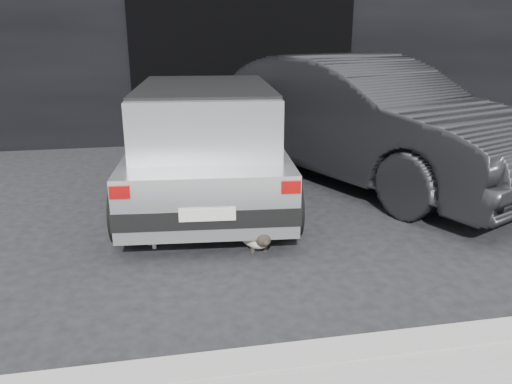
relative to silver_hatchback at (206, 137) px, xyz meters
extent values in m
plane|color=black|center=(-0.01, -0.85, -0.77)|extent=(80.00, 80.00, 0.00)
cube|color=black|center=(0.99, 5.15, 1.73)|extent=(34.00, 4.00, 5.00)
cube|color=black|center=(0.99, 3.14, 0.53)|extent=(4.00, 0.10, 2.60)
cube|color=gray|center=(0.99, -3.45, -0.71)|extent=(18.00, 0.25, 0.12)
cube|color=silver|center=(0.01, 0.10, -0.29)|extent=(2.03, 3.94, 0.60)
cube|color=silver|center=(-0.01, -0.10, 0.31)|extent=(1.71, 2.66, 0.60)
cube|color=black|center=(-0.01, -0.10, 0.31)|extent=(1.72, 2.56, 0.49)
cube|color=black|center=(-0.16, -1.73, -0.38)|extent=(1.72, 0.31, 0.18)
cube|color=black|center=(0.18, 1.92, -0.38)|extent=(1.72, 0.31, 0.18)
cube|color=silver|center=(-0.17, -1.81, -0.32)|extent=(0.51, 0.06, 0.12)
cube|color=#8C0707|center=(-0.91, -1.74, -0.09)|extent=(0.18, 0.05, 0.12)
cube|color=#8C0707|center=(0.58, -1.87, -0.09)|extent=(0.18, 0.05, 0.12)
cube|color=black|center=(-0.01, -0.10, 0.63)|extent=(1.69, 2.40, 0.03)
cylinder|color=black|center=(-0.94, -1.19, -0.48)|extent=(0.27, 0.60, 0.58)
cylinder|color=slate|center=(-1.06, -1.17, -0.48)|extent=(0.05, 0.32, 0.32)
cylinder|color=black|center=(0.71, -1.34, -0.48)|extent=(0.27, 0.60, 0.58)
cylinder|color=slate|center=(0.83, -1.35, -0.48)|extent=(0.05, 0.32, 0.32)
cylinder|color=black|center=(-0.70, 1.48, -0.48)|extent=(0.27, 0.60, 0.58)
cylinder|color=slate|center=(-0.81, 1.49, -0.48)|extent=(0.05, 0.32, 0.32)
cylinder|color=black|center=(0.95, 1.33, -0.48)|extent=(0.27, 0.60, 0.58)
cylinder|color=slate|center=(1.07, 1.32, -0.48)|extent=(0.05, 0.32, 0.32)
imported|color=black|center=(2.19, 0.50, 0.07)|extent=(3.77, 5.40, 1.69)
ellipsoid|color=beige|center=(0.30, -1.56, -0.66)|extent=(0.35, 0.56, 0.20)
ellipsoid|color=beige|center=(0.32, -1.69, -0.64)|extent=(0.26, 0.26, 0.19)
ellipsoid|color=black|center=(0.35, -1.82, -0.60)|extent=(0.17, 0.15, 0.13)
sphere|color=black|center=(0.36, -1.88, -0.61)|extent=(0.06, 0.06, 0.06)
cone|color=black|center=(0.38, -1.80, -0.54)|extent=(0.06, 0.07, 0.07)
cone|color=black|center=(0.31, -1.81, -0.54)|extent=(0.06, 0.07, 0.07)
cylinder|color=black|center=(0.39, -1.70, -0.74)|extent=(0.04, 0.04, 0.06)
cylinder|color=black|center=(0.26, -1.72, -0.74)|extent=(0.04, 0.04, 0.06)
cylinder|color=black|center=(0.33, -1.40, -0.74)|extent=(0.04, 0.04, 0.06)
cylinder|color=black|center=(0.20, -1.42, -0.74)|extent=(0.04, 0.04, 0.06)
cylinder|color=black|center=(0.24, -1.28, -0.69)|extent=(0.18, 0.26, 0.09)
ellipsoid|color=white|center=(-0.55, -1.34, -0.62)|extent=(0.52, 0.39, 0.20)
ellipsoid|color=white|center=(-0.44, -1.30, -0.60)|extent=(0.26, 0.26, 0.17)
ellipsoid|color=white|center=(-0.33, -1.25, -0.53)|extent=(0.16, 0.16, 0.12)
sphere|color=white|center=(-0.28, -1.23, -0.54)|extent=(0.05, 0.05, 0.05)
cone|color=white|center=(-0.36, -1.22, -0.48)|extent=(0.07, 0.06, 0.06)
cone|color=white|center=(-0.33, -1.29, -0.48)|extent=(0.07, 0.06, 0.06)
cylinder|color=white|center=(-0.45, -1.23, -0.71)|extent=(0.04, 0.04, 0.12)
cylinder|color=white|center=(-0.40, -1.34, -0.71)|extent=(0.04, 0.04, 0.12)
cylinder|color=white|center=(-0.70, -1.34, -0.71)|extent=(0.04, 0.04, 0.12)
cylinder|color=white|center=(-0.66, -1.44, -0.71)|extent=(0.04, 0.04, 0.12)
cylinder|color=white|center=(-0.79, -1.43, -0.67)|extent=(0.21, 0.20, 0.08)
ellipsoid|color=gray|center=(-0.62, -1.39, -0.60)|extent=(0.20, 0.18, 0.08)
camera|label=1|loc=(-0.51, -5.97, 1.25)|focal=35.00mm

